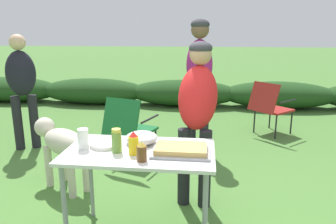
{
  "coord_description": "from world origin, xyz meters",
  "views": [
    {
      "loc": [
        0.47,
        -2.23,
        1.6
      ],
      "look_at": [
        0.14,
        0.58,
        0.89
      ],
      "focal_mm": 35.0,
      "sensor_mm": 36.0,
      "label": 1
    }
  ],
  "objects_px": {
    "relish_jar": "(117,141)",
    "camp_chair_near_hedge": "(270,105)",
    "mustard_bottle": "(134,143)",
    "dog": "(62,144)",
    "plate_stack": "(106,144)",
    "camp_chair_green_behind_table": "(129,126)",
    "standing_person_in_navy_coat": "(22,82)",
    "food_tray": "(181,150)",
    "beer_bottle": "(142,152)",
    "standing_person_in_dark_puffer": "(197,106)",
    "paper_cup_stack": "(83,139)",
    "standing_person_in_red_jacket": "(199,71)",
    "mixing_bowl": "(142,138)",
    "folding_table": "(140,160)"
  },
  "relations": [
    {
      "from": "mustard_bottle",
      "to": "standing_person_in_dark_puffer",
      "type": "xyz_separation_m",
      "value": [
        0.43,
        0.75,
        0.11
      ]
    },
    {
      "from": "paper_cup_stack",
      "to": "camp_chair_green_behind_table",
      "type": "distance_m",
      "value": 1.55
    },
    {
      "from": "standing_person_in_red_jacket",
      "to": "camp_chair_green_behind_table",
      "type": "distance_m",
      "value": 1.16
    },
    {
      "from": "beer_bottle",
      "to": "standing_person_in_dark_puffer",
      "type": "relative_size",
      "value": 0.09
    },
    {
      "from": "relish_jar",
      "to": "folding_table",
      "type": "bearing_deg",
      "value": 20.54
    },
    {
      "from": "folding_table",
      "to": "standing_person_in_red_jacket",
      "type": "xyz_separation_m",
      "value": [
        0.38,
        2.03,
        0.42
      ]
    },
    {
      "from": "relish_jar",
      "to": "dog",
      "type": "xyz_separation_m",
      "value": [
        -0.81,
        0.83,
        -0.35
      ]
    },
    {
      "from": "standing_person_in_red_jacket",
      "to": "dog",
      "type": "distance_m",
      "value": 1.94
    },
    {
      "from": "folding_table",
      "to": "plate_stack",
      "type": "distance_m",
      "value": 0.3
    },
    {
      "from": "beer_bottle",
      "to": "standing_person_in_dark_puffer",
      "type": "bearing_deg",
      "value": 68.23
    },
    {
      "from": "beer_bottle",
      "to": "dog",
      "type": "xyz_separation_m",
      "value": [
        -1.02,
        0.97,
        -0.33
      ]
    },
    {
      "from": "food_tray",
      "to": "mustard_bottle",
      "type": "relative_size",
      "value": 2.45
    },
    {
      "from": "plate_stack",
      "to": "mixing_bowl",
      "type": "xyz_separation_m",
      "value": [
        0.26,
        0.09,
        0.03
      ]
    },
    {
      "from": "dog",
      "to": "plate_stack",
      "type": "bearing_deg",
      "value": -103.78
    },
    {
      "from": "plate_stack",
      "to": "standing_person_in_navy_coat",
      "type": "distance_m",
      "value": 2.45
    },
    {
      "from": "beer_bottle",
      "to": "mustard_bottle",
      "type": "relative_size",
      "value": 0.81
    },
    {
      "from": "plate_stack",
      "to": "camp_chair_near_hedge",
      "type": "distance_m",
      "value": 3.29
    },
    {
      "from": "standing_person_in_navy_coat",
      "to": "standing_person_in_red_jacket",
      "type": "relative_size",
      "value": 0.89
    },
    {
      "from": "plate_stack",
      "to": "beer_bottle",
      "type": "relative_size",
      "value": 1.72
    },
    {
      "from": "paper_cup_stack",
      "to": "camp_chair_near_hedge",
      "type": "bearing_deg",
      "value": 56.49
    },
    {
      "from": "mustard_bottle",
      "to": "dog",
      "type": "distance_m",
      "value": 1.32
    },
    {
      "from": "relish_jar",
      "to": "camp_chair_near_hedge",
      "type": "xyz_separation_m",
      "value": [
        1.62,
        2.89,
        -0.36
      ]
    },
    {
      "from": "plate_stack",
      "to": "beer_bottle",
      "type": "distance_m",
      "value": 0.42
    },
    {
      "from": "camp_chair_near_hedge",
      "to": "plate_stack",
      "type": "bearing_deg",
      "value": -75.63
    },
    {
      "from": "beer_bottle",
      "to": "dog",
      "type": "relative_size",
      "value": 0.16
    },
    {
      "from": "camp_chair_green_behind_table",
      "to": "standing_person_in_navy_coat",
      "type": "bearing_deg",
      "value": -173.43
    },
    {
      "from": "standing_person_in_dark_puffer",
      "to": "camp_chair_green_behind_table",
      "type": "distance_m",
      "value": 1.26
    },
    {
      "from": "plate_stack",
      "to": "camp_chair_green_behind_table",
      "type": "height_order",
      "value": "camp_chair_green_behind_table"
    },
    {
      "from": "food_tray",
      "to": "paper_cup_stack",
      "type": "relative_size",
      "value": 2.68
    },
    {
      "from": "relish_jar",
      "to": "mustard_bottle",
      "type": "bearing_deg",
      "value": -11.23
    },
    {
      "from": "beer_bottle",
      "to": "relish_jar",
      "type": "distance_m",
      "value": 0.26
    },
    {
      "from": "plate_stack",
      "to": "standing_person_in_navy_coat",
      "type": "xyz_separation_m",
      "value": [
        -1.68,
        1.77,
        0.17
      ]
    },
    {
      "from": "plate_stack",
      "to": "camp_chair_near_hedge",
      "type": "xyz_separation_m",
      "value": [
        1.74,
        2.77,
        -0.29
      ]
    },
    {
      "from": "paper_cup_stack",
      "to": "relish_jar",
      "type": "relative_size",
      "value": 0.88
    },
    {
      "from": "camp_chair_green_behind_table",
      "to": "standing_person_in_dark_puffer",
      "type": "bearing_deg",
      "value": -25.31
    },
    {
      "from": "standing_person_in_dark_puffer",
      "to": "relish_jar",
      "type": "bearing_deg",
      "value": -119.93
    },
    {
      "from": "paper_cup_stack",
      "to": "beer_bottle",
      "type": "height_order",
      "value": "paper_cup_stack"
    },
    {
      "from": "dog",
      "to": "relish_jar",
      "type": "bearing_deg",
      "value": -103.38
    },
    {
      "from": "standing_person_in_navy_coat",
      "to": "plate_stack",
      "type": "bearing_deg",
      "value": -73.57
    },
    {
      "from": "paper_cup_stack",
      "to": "food_tray",
      "type": "bearing_deg",
      "value": -1.03
    },
    {
      "from": "mustard_bottle",
      "to": "camp_chair_near_hedge",
      "type": "distance_m",
      "value": 3.29
    },
    {
      "from": "mixing_bowl",
      "to": "standing_person_in_red_jacket",
      "type": "height_order",
      "value": "standing_person_in_red_jacket"
    },
    {
      "from": "standing_person_in_navy_coat",
      "to": "camp_chair_near_hedge",
      "type": "height_order",
      "value": "standing_person_in_navy_coat"
    },
    {
      "from": "food_tray",
      "to": "relish_jar",
      "type": "bearing_deg",
      "value": -177.03
    },
    {
      "from": "mustard_bottle",
      "to": "standing_person_in_red_jacket",
      "type": "height_order",
      "value": "standing_person_in_red_jacket"
    },
    {
      "from": "mixing_bowl",
      "to": "relish_jar",
      "type": "xyz_separation_m",
      "value": [
        -0.14,
        -0.2,
        0.04
      ]
    },
    {
      "from": "folding_table",
      "to": "standing_person_in_navy_coat",
      "type": "distance_m",
      "value": 2.69
    },
    {
      "from": "standing_person_in_red_jacket",
      "to": "camp_chair_near_hedge",
      "type": "bearing_deg",
      "value": 68.63
    },
    {
      "from": "plate_stack",
      "to": "standing_person_in_navy_coat",
      "type": "height_order",
      "value": "standing_person_in_navy_coat"
    },
    {
      "from": "standing_person_in_red_jacket",
      "to": "beer_bottle",
      "type": "bearing_deg",
      "value": -66.31
    }
  ]
}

